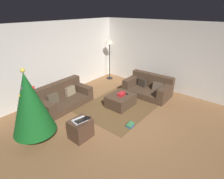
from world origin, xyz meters
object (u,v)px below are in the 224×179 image
Objects in this scene: couch_right at (149,87)px; laptop at (81,120)px; christmas_tree at (30,104)px; gift_box at (121,94)px; side_table at (81,129)px; tv_remote at (126,94)px; couch_left at (63,97)px; book_stack at (130,125)px; ottoman at (121,100)px; corner_lamp at (109,44)px.

couch_right is 3.47× the size of laptop.
gift_box is at bearing -13.50° from christmas_tree.
couch_right is 3.16× the size of side_table.
couch_left is at bearing 159.30° from tv_remote.
book_stack is (1.91, -1.49, -0.98)m from christmas_tree.
ottoman is at bearing 50.01° from book_stack.
couch_left is 1.89m from christmas_tree.
couch_left is at bearing 127.77° from ottoman.
corner_lamp is (1.70, 1.91, 1.37)m from ottoman.
christmas_tree is (-2.65, 0.64, 0.58)m from gift_box.
book_stack is (0.43, -2.41, -0.24)m from couch_left.
couch_right reaches higher than side_table.
side_table is (-1.91, -0.15, -0.19)m from gift_box.
christmas_tree reaches higher than ottoman.
laptop is at bearing -102.44° from side_table.
gift_box is 2.79m from christmas_tree.
couch_left is 3.83× the size of laptop.
book_stack is at bearing -130.83° from gift_box.
tv_remote is at bearing 40.47° from book_stack.
gift_box is at bearing -131.27° from corner_lamp.
laptop is 0.26× the size of corner_lamp.
laptop reaches higher than book_stack.
christmas_tree is 3.57× the size of side_table.
tv_remote is 2.99m from christmas_tree.
gift_box is at bearing -99.74° from ottoman.
ottoman is 2.85m from christmas_tree.
gift_box is at bearing 6.42° from laptop.
book_stack is at bearing -38.03° from christmas_tree.
side_table is (0.74, -0.79, -0.77)m from christmas_tree.
ottoman is 1.17m from book_stack.
couch_right is 6.65× the size of gift_box.
ottoman is at bearing 5.57° from side_table.
side_table is at bearing -174.43° from ottoman.
side_table is at bearing -148.38° from tv_remote.
book_stack is at bearing -129.99° from ottoman.
couch_right is 1.20m from tv_remote.
couch_right is at bearing -10.49° from gift_box.
couch_left is 3.13m from couch_right.
corner_lamp is (3.61, 2.09, 1.31)m from side_table.
laptop is (0.73, -0.85, -0.46)m from christmas_tree.
couch_left reaches higher than ottoman.
corner_lamp is at bearing 48.86° from book_stack.
corner_lamp is at bearing -9.78° from couch_right.
couch_right reaches higher than book_stack.
corner_lamp is (4.35, 1.30, 0.55)m from christmas_tree.
book_stack is (-2.12, -0.60, -0.24)m from couch_right.
christmas_tree is 1.33m from side_table.
couch_left is 1.94m from laptop.
ottoman is at bearing -131.66° from corner_lamp.
side_table is at bearing 86.94° from couch_right.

